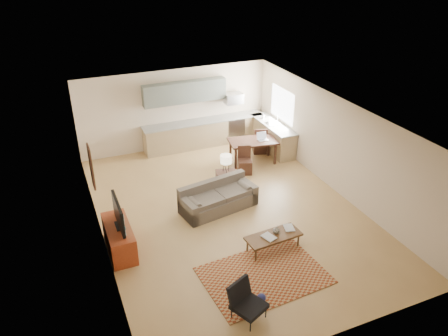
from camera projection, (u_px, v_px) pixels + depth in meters
name	position (u px, v px, depth m)	size (l,w,h in m)	color
room	(229.00, 166.00, 10.96)	(9.00, 9.00, 9.00)	tan
kitchen_counter_back	(204.00, 133.00, 15.09)	(4.26, 0.64, 0.92)	#9D865E
kitchen_counter_right	(273.00, 136.00, 14.82)	(0.64, 2.26, 0.92)	#9D865E
kitchen_range	(233.00, 128.00, 15.47)	(0.62, 0.62, 0.90)	#A5A8AD
kitchen_microwave	(234.00, 98.00, 14.97)	(0.62, 0.40, 0.35)	#A5A8AD
upper_cabinets	(185.00, 92.00, 14.31)	(2.80, 0.34, 0.70)	slate
window_right	(282.00, 105.00, 14.42)	(0.02, 1.40, 1.05)	white
wall_art_left	(92.00, 167.00, 10.49)	(0.06, 0.42, 1.10)	olive
triptych	(172.00, 98.00, 14.38)	(1.70, 0.04, 0.50)	#F9DCBB
rug	(264.00, 275.00, 9.37)	(2.57, 1.78, 0.02)	maroon
sofa	(219.00, 197.00, 11.52)	(2.12, 0.92, 0.74)	brown
coffee_table	(273.00, 242.00, 10.08)	(1.32, 0.52, 0.40)	#462A12
book_a	(265.00, 239.00, 9.84)	(0.33, 0.38, 0.03)	maroon
book_b	(284.00, 228.00, 10.22)	(0.30, 0.36, 0.02)	navy
vase	(276.00, 230.00, 10.03)	(0.19, 0.19, 0.17)	black
armchair	(249.00, 303.00, 8.16)	(0.64, 0.64, 0.74)	black
tv_credenza	(119.00, 238.00, 10.00)	(0.55, 1.43, 0.66)	maroon
tv	(118.00, 214.00, 9.71)	(0.11, 1.10, 0.66)	black
console_table	(226.00, 182.00, 12.31)	(0.56, 0.37, 0.65)	#371E15
table_lamp	(226.00, 163.00, 12.04)	(0.32, 0.32, 0.52)	beige
dining_table	(253.00, 151.00, 13.96)	(1.50, 0.86, 0.76)	#371E15
dining_chair_near	(245.00, 160.00, 13.29)	(0.41, 0.43, 0.85)	#371E15
dining_chair_far	(260.00, 140.00, 14.58)	(0.44, 0.46, 0.91)	#371E15
laptop	(263.00, 137.00, 13.75)	(0.32, 0.24, 0.24)	#A5A8AD
soap_bottle	(263.00, 116.00, 14.97)	(0.10, 0.10, 0.19)	#F9DCBB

